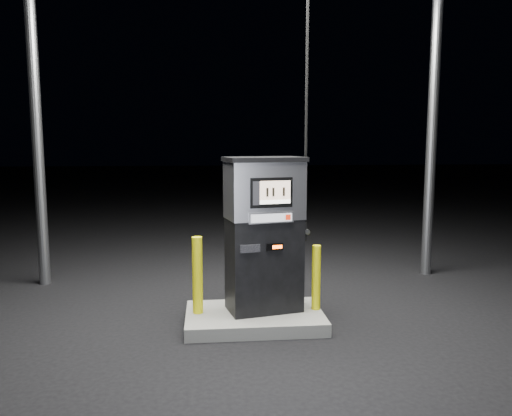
{
  "coord_description": "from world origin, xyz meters",
  "views": [
    {
      "loc": [
        -0.53,
        -5.62,
        2.13
      ],
      "look_at": [
        0.02,
        0.0,
        1.38
      ],
      "focal_mm": 35.0,
      "sensor_mm": 36.0,
      "label": 1
    }
  ],
  "objects": [
    {
      "name": "pump_island",
      "position": [
        0.0,
        0.0,
        0.07
      ],
      "size": [
        1.6,
        1.0,
        0.15
      ],
      "primitive_type": "cube",
      "color": "slate",
      "rests_on": "ground"
    },
    {
      "name": "ground",
      "position": [
        0.0,
        0.0,
        0.0
      ],
      "size": [
        80.0,
        80.0,
        0.0
      ],
      "primitive_type": "plane",
      "color": "black",
      "rests_on": "ground"
    },
    {
      "name": "bollard_right",
      "position": [
        0.74,
        0.03,
        0.54
      ],
      "size": [
        0.12,
        0.12,
        0.77
      ],
      "primitive_type": "cylinder",
      "rotation": [
        0.0,
        0.0,
        -0.21
      ],
      "color": "#F4EE0D",
      "rests_on": "pump_island"
    },
    {
      "name": "bollard_left",
      "position": [
        -0.66,
        0.04,
        0.6
      ],
      "size": [
        0.13,
        0.13,
        0.9
      ],
      "primitive_type": "cylinder",
      "rotation": [
        0.0,
        0.0,
        0.13
      ],
      "color": "#F4EE0D",
      "rests_on": "pump_island"
    },
    {
      "name": "fuel_dispenser",
      "position": [
        0.12,
        0.07,
        1.08
      ],
      "size": [
        1.04,
        0.71,
        3.76
      ],
      "rotation": [
        0.0,
        0.0,
        0.21
      ],
      "color": "black",
      "rests_on": "pump_island"
    }
  ]
}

